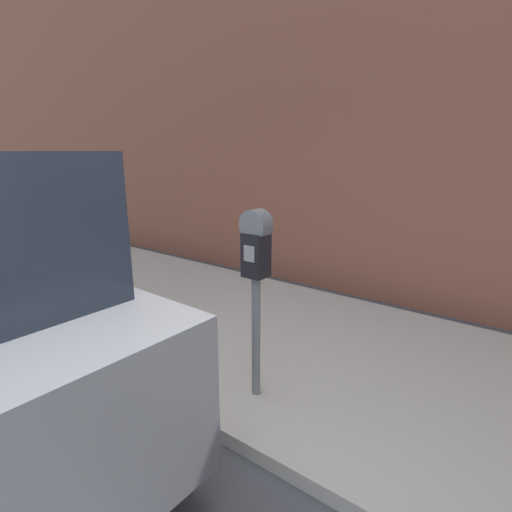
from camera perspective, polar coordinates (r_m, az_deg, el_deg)
The scene contains 4 objects.
ground_plane at distance 2.82m, azimuth -24.33°, elevation -28.63°, with size 60.00×60.00×0.00m, color #47474C.
sidewalk at distance 4.04m, azimuth 4.57°, elevation -12.19°, with size 24.00×2.80×0.11m.
building_facade at distance 5.41m, azimuth 17.49°, elevation 24.57°, with size 24.00×0.30×5.71m.
parking_meter at distance 2.77m, azimuth -0.00°, elevation -1.40°, with size 0.21×0.15×1.40m.
Camera 1 is at (1.92, -0.84, 1.88)m, focal length 28.00 mm.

